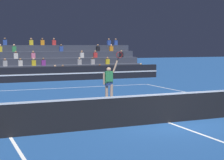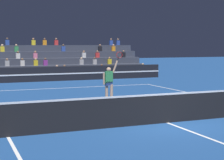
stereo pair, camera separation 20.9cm
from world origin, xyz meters
name	(u,v)px [view 1 (the left image)]	position (x,y,z in m)	size (l,w,h in m)	color
ground_plane	(169,123)	(0.00, 0.00, 0.00)	(120.00, 120.00, 0.00)	navy
court_lines	(169,123)	(0.00, 0.00, 0.00)	(11.10, 23.90, 0.01)	white
tennis_net	(169,108)	(0.00, 0.00, 0.54)	(12.00, 0.10, 1.10)	slate
sponsor_banner_wall	(53,74)	(0.00, 16.75, 0.55)	(18.00, 0.26, 1.10)	black
bleacher_stand	(42,65)	(0.00, 20.56, 1.02)	(17.18, 4.75, 3.38)	#383D4C
tennis_player	(109,82)	(-0.22, 5.00, 0.99)	(1.00, 0.37, 2.48)	tan
tennis_ball	(148,108)	(0.72, 2.89, 0.03)	(0.07, 0.07, 0.07)	#C6DB33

